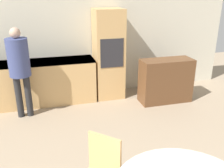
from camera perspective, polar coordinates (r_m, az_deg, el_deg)
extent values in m
cube|color=beige|center=(5.61, -7.33, 10.45)|extent=(7.04, 0.05, 2.60)
cube|color=tan|center=(5.46, -19.21, -0.01)|extent=(2.88, 0.60, 0.92)
cube|color=black|center=(5.33, -19.78, 4.47)|extent=(2.88, 0.60, 0.03)
cube|color=tan|center=(5.46, -0.81, 6.76)|extent=(0.61, 0.58, 1.93)
cube|color=#28282D|center=(5.16, 0.01, 7.02)|extent=(0.49, 0.01, 0.60)
cube|color=brown|center=(5.45, 12.17, 0.75)|extent=(1.10, 0.45, 0.93)
cube|color=tan|center=(2.70, -1.70, -15.79)|extent=(0.29, 0.29, 0.46)
cylinder|color=#262628|center=(5.00, -20.52, -2.74)|extent=(0.12, 0.12, 0.82)
cylinder|color=#262628|center=(4.98, -18.58, -2.56)|extent=(0.12, 0.12, 0.82)
cylinder|color=#3D477A|center=(4.76, -20.64, 5.69)|extent=(0.38, 0.38, 0.68)
sphere|color=tan|center=(4.67, -21.32, 10.84)|extent=(0.19, 0.19, 0.19)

